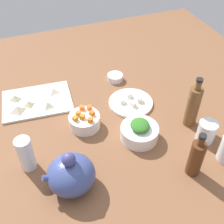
# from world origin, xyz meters

# --- Properties ---
(tabletop) EXTENTS (1.90, 1.90, 0.03)m
(tabletop) POSITION_xyz_m (0.00, 0.00, 0.01)
(tabletop) COLOR brown
(tabletop) RESTS_ON ground
(cutting_board) EXTENTS (0.34, 0.26, 0.01)m
(cutting_board) POSITION_xyz_m (0.29, -0.24, 0.03)
(cutting_board) COLOR silver
(cutting_board) RESTS_ON tabletop
(plate_tofu) EXTENTS (0.21, 0.21, 0.01)m
(plate_tofu) POSITION_xyz_m (-0.12, -0.07, 0.04)
(plate_tofu) COLOR white
(plate_tofu) RESTS_ON tabletop
(bowl_greens) EXTENTS (0.16, 0.16, 0.06)m
(bowl_greens) POSITION_xyz_m (-0.07, 0.14, 0.06)
(bowl_greens) COLOR white
(bowl_greens) RESTS_ON tabletop
(bowl_carrots) EXTENTS (0.13, 0.13, 0.06)m
(bowl_carrots) POSITION_xyz_m (0.12, -0.01, 0.06)
(bowl_carrots) COLOR white
(bowl_carrots) RESTS_ON tabletop
(bowl_small_side) EXTENTS (0.08, 0.08, 0.03)m
(bowl_small_side) POSITION_xyz_m (-0.12, -0.28, 0.05)
(bowl_small_side) COLOR white
(bowl_small_side) RESTS_ON tabletop
(teapot) EXTENTS (0.18, 0.17, 0.17)m
(teapot) POSITION_xyz_m (0.25, 0.26, 0.10)
(teapot) COLOR #3B4A87
(teapot) RESTS_ON tabletop
(bottle_0) EXTENTS (0.05, 0.05, 0.20)m
(bottle_0) POSITION_xyz_m (-0.18, 0.36, 0.11)
(bottle_0) COLOR #542D16
(bottle_0) RESTS_ON tabletop
(bottle_1) EXTENTS (0.05, 0.05, 0.24)m
(bottle_1) POSITION_xyz_m (-0.31, 0.14, 0.13)
(bottle_1) COLOR brown
(bottle_1) RESTS_ON tabletop
(drinking_glass_0) EXTENTS (0.08, 0.08, 0.09)m
(drinking_glass_0) POSITION_xyz_m (-0.32, 0.24, 0.08)
(drinking_glass_0) COLOR white
(drinking_glass_0) RESTS_ON tabletop
(drinking_glass_1) EXTENTS (0.06, 0.06, 0.14)m
(drinking_glass_1) POSITION_xyz_m (0.38, 0.12, 0.10)
(drinking_glass_1) COLOR white
(drinking_glass_1) RESTS_ON tabletop
(carrot_cube_0) EXTENTS (0.02, 0.02, 0.02)m
(carrot_cube_0) POSITION_xyz_m (0.09, -0.01, 0.10)
(carrot_cube_0) COLOR orange
(carrot_cube_0) RESTS_ON bowl_carrots
(carrot_cube_1) EXTENTS (0.02, 0.02, 0.02)m
(carrot_cube_1) POSITION_xyz_m (0.16, 0.00, 0.10)
(carrot_cube_1) COLOR orange
(carrot_cube_1) RESTS_ON bowl_carrots
(carrot_cube_2) EXTENTS (0.03, 0.03, 0.02)m
(carrot_cube_2) POSITION_xyz_m (0.14, -0.03, 0.10)
(carrot_cube_2) COLOR orange
(carrot_cube_2) RESTS_ON bowl_carrots
(carrot_cube_3) EXTENTS (0.03, 0.03, 0.02)m
(carrot_cube_3) POSITION_xyz_m (0.11, 0.03, 0.10)
(carrot_cube_3) COLOR orange
(carrot_cube_3) RESTS_ON bowl_carrots
(carrot_cube_4) EXTENTS (0.02, 0.02, 0.02)m
(carrot_cube_4) POSITION_xyz_m (0.12, -0.05, 0.10)
(carrot_cube_4) COLOR orange
(carrot_cube_4) RESTS_ON bowl_carrots
(carrot_cube_5) EXTENTS (0.02, 0.02, 0.02)m
(carrot_cube_5) POSITION_xyz_m (0.09, -0.04, 0.10)
(carrot_cube_5) COLOR orange
(carrot_cube_5) RESTS_ON bowl_carrots
(carrot_cube_6) EXTENTS (0.03, 0.03, 0.02)m
(carrot_cube_6) POSITION_xyz_m (0.13, 0.00, 0.10)
(carrot_cube_6) COLOR orange
(carrot_cube_6) RESTS_ON bowl_carrots
(chopped_greens_mound) EXTENTS (0.10, 0.10, 0.03)m
(chopped_greens_mound) POSITION_xyz_m (-0.07, 0.14, 0.10)
(chopped_greens_mound) COLOR #317425
(chopped_greens_mound) RESTS_ON bowl_greens
(tofu_cube_0) EXTENTS (0.03, 0.03, 0.02)m
(tofu_cube_0) POSITION_xyz_m (-0.12, -0.04, 0.05)
(tofu_cube_0) COLOR white
(tofu_cube_0) RESTS_ON plate_tofu
(tofu_cube_1) EXTENTS (0.03, 0.03, 0.02)m
(tofu_cube_1) POSITION_xyz_m (-0.08, -0.08, 0.05)
(tofu_cube_1) COLOR #F2EFCE
(tofu_cube_1) RESTS_ON plate_tofu
(tofu_cube_2) EXTENTS (0.03, 0.03, 0.02)m
(tofu_cube_2) POSITION_xyz_m (-0.13, -0.11, 0.05)
(tofu_cube_2) COLOR white
(tofu_cube_2) RESTS_ON plate_tofu
(tofu_cube_3) EXTENTS (0.03, 0.03, 0.02)m
(tofu_cube_3) POSITION_xyz_m (-0.16, -0.06, 0.05)
(tofu_cube_3) COLOR #F7E5CA
(tofu_cube_3) RESTS_ON plate_tofu
(dumpling_0) EXTENTS (0.08, 0.08, 0.02)m
(dumpling_0) POSITION_xyz_m (0.20, -0.28, 0.05)
(dumpling_0) COLOR beige
(dumpling_0) RESTS_ON cutting_board
(dumpling_1) EXTENTS (0.07, 0.07, 0.02)m
(dumpling_1) POSITION_xyz_m (0.25, -0.18, 0.05)
(dumpling_1) COLOR beige
(dumpling_1) RESTS_ON cutting_board
(dumpling_2) EXTENTS (0.06, 0.06, 0.03)m
(dumpling_2) POSITION_xyz_m (0.38, -0.20, 0.05)
(dumpling_2) COLOR beige
(dumpling_2) RESTS_ON cutting_board
(dumpling_3) EXTENTS (0.04, 0.04, 0.03)m
(dumpling_3) POSITION_xyz_m (0.38, -0.28, 0.05)
(dumpling_3) COLOR beige
(dumpling_3) RESTS_ON cutting_board
(dumpling_4) EXTENTS (0.05, 0.05, 0.03)m
(dumpling_4) POSITION_xyz_m (0.33, -0.22, 0.05)
(dumpling_4) COLOR beige
(dumpling_4) RESTS_ON cutting_board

